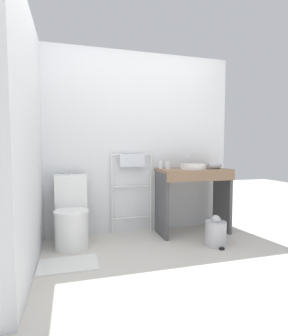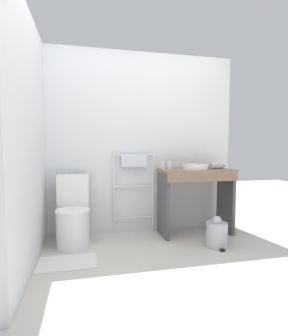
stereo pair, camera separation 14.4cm
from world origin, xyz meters
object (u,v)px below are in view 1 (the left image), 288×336
trash_bin (215,233)px  cup_near_wall (161,165)px  toilet (71,217)px  towel_radiator (132,175)px  cup_near_edge (168,165)px  sink_basin (193,166)px  hair_dryer (214,166)px

trash_bin → cup_near_wall: bearing=123.9°
toilet → cup_near_wall: (1.15, 0.20, 0.57)m
toilet → towel_radiator: size_ratio=0.76×
towel_radiator → cup_near_edge: bearing=-15.5°
toilet → trash_bin: bearing=-15.9°
toilet → sink_basin: bearing=0.8°
toilet → cup_near_wall: size_ratio=7.98×
towel_radiator → sink_basin: 0.80m
toilet → sink_basin: sink_basin is taller
toilet → towel_radiator: 0.93m
sink_basin → cup_near_wall: cup_near_wall is taller
sink_basin → cup_near_edge: bearing=156.4°
cup_near_edge → hair_dryer: size_ratio=0.49×
toilet → trash_bin: toilet is taller
towel_radiator → sink_basin: towel_radiator is taller
sink_basin → trash_bin: size_ratio=0.92×
sink_basin → trash_bin: sink_basin is taller
cup_near_edge → sink_basin: bearing=-23.6°
cup_near_wall → trash_bin: (0.44, -0.65, -0.75)m
sink_basin → hair_dryer: size_ratio=1.56×
trash_bin → towel_radiator: bearing=138.1°
sink_basin → cup_near_wall: (-0.38, 0.18, 0.02)m
sink_basin → hair_dryer: 0.29m
hair_dryer → trash_bin: 0.89m
towel_radiator → trash_bin: 1.25m
towel_radiator → cup_near_wall: bearing=-11.5°
cup_near_wall → cup_near_edge: size_ratio=1.00×
cup_near_wall → hair_dryer: bearing=-17.1°
cup_near_edge → trash_bin: (0.36, -0.60, -0.75)m
toilet → towel_radiator: (0.78, 0.28, 0.44)m
sink_basin → cup_near_wall: bearing=154.6°
sink_basin → cup_near_wall: size_ratio=3.20×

